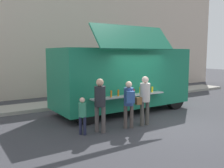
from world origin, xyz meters
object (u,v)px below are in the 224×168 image
object	(u,v)px
customer_rear_waiting	(100,101)
customer_front_ordering	(145,97)
trash_bin	(155,87)
food_truck_main	(123,77)
child_near_queue	(82,113)
customer_mid_with_backpack	(129,100)

from	to	relation	value
customer_rear_waiting	customer_front_ordering	bearing A→B (deg)	-42.78
trash_bin	customer_front_ordering	distance (m)	6.56
food_truck_main	customer_front_ordering	size ratio (longest dim) A/B	3.45
food_truck_main	child_near_queue	world-z (taller)	food_truck_main
trash_bin	customer_front_ordering	world-z (taller)	customer_front_ordering
food_truck_main	customer_front_ordering	xyz separation A→B (m)	(-0.62, -2.19, -0.47)
customer_front_ordering	child_near_queue	bearing A→B (deg)	85.73
child_near_queue	customer_rear_waiting	bearing A→B (deg)	-42.68
customer_mid_with_backpack	child_near_queue	bearing A→B (deg)	105.66
trash_bin	customer_front_ordering	size ratio (longest dim) A/B	0.57
trash_bin	customer_front_ordering	xyz separation A→B (m)	(-4.72, -4.51, 0.53)
trash_bin	customer_front_ordering	bearing A→B (deg)	-136.30
food_truck_main	customer_rear_waiting	distance (m)	3.11
trash_bin	customer_rear_waiting	world-z (taller)	customer_rear_waiting
trash_bin	customer_mid_with_backpack	bearing A→B (deg)	-140.16
customer_rear_waiting	food_truck_main	bearing A→B (deg)	4.11
customer_front_ordering	customer_mid_with_backpack	bearing A→B (deg)	91.80
trash_bin	child_near_queue	distance (m)	8.19
food_truck_main	trash_bin	world-z (taller)	food_truck_main
customer_mid_with_backpack	child_near_queue	distance (m)	1.64
customer_front_ordering	customer_mid_with_backpack	world-z (taller)	customer_front_ordering
food_truck_main	trash_bin	distance (m)	4.82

